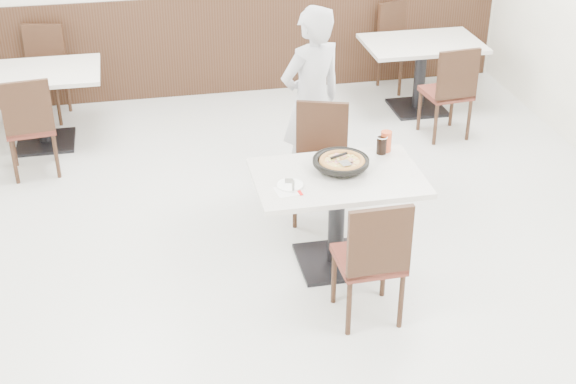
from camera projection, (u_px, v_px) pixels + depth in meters
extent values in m
plane|color=#B6B6B1|center=(306.00, 260.00, 6.09)|extent=(7.00, 7.00, 0.00)
cube|color=black|center=(237.00, 44.00, 8.80)|extent=(5.90, 0.03, 1.10)
cylinder|color=black|center=(341.00, 170.00, 5.73)|extent=(0.12, 0.12, 0.04)
cylinder|color=black|center=(341.00, 165.00, 5.76)|extent=(0.37, 0.37, 0.01)
cylinder|color=#AF7638|center=(342.00, 163.00, 5.73)|extent=(0.32, 0.32, 0.02)
cube|color=silver|center=(345.00, 163.00, 5.66)|extent=(0.09, 0.10, 0.00)
cube|color=silver|center=(287.00, 191.00, 5.50)|extent=(0.18, 0.18, 0.00)
cylinder|color=white|center=(290.00, 185.00, 5.56)|extent=(0.18, 0.18, 0.01)
cube|color=silver|center=(293.00, 186.00, 5.53)|extent=(0.05, 0.16, 0.00)
cylinder|color=black|center=(382.00, 146.00, 5.98)|extent=(0.08, 0.08, 0.13)
cylinder|color=#BB4320|center=(386.00, 141.00, 6.01)|extent=(0.08, 0.08, 0.16)
imported|color=silver|center=(311.00, 102.00, 6.69)|extent=(0.70, 0.59, 1.64)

